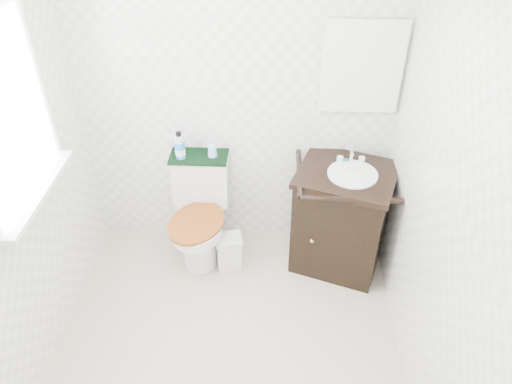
# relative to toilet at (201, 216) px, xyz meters

# --- Properties ---
(floor) EXTENTS (2.40, 2.40, 0.00)m
(floor) POSITION_rel_toilet_xyz_m (0.27, -0.97, -0.35)
(floor) COLOR beige
(floor) RESTS_ON ground
(wall_back) EXTENTS (2.40, 0.00, 2.40)m
(wall_back) POSITION_rel_toilet_xyz_m (0.27, 0.23, 0.85)
(wall_back) COLOR white
(wall_back) RESTS_ON ground
(wall_right) EXTENTS (0.00, 2.40, 2.40)m
(wall_right) POSITION_rel_toilet_xyz_m (1.37, -0.97, 0.85)
(wall_right) COLOR white
(wall_right) RESTS_ON ground
(window) EXTENTS (0.02, 0.70, 0.90)m
(window) POSITION_rel_toilet_xyz_m (-0.80, -0.72, 1.20)
(window) COLOR white
(window) RESTS_ON wall_left
(mirror) EXTENTS (0.50, 0.02, 0.60)m
(mirror) POSITION_rel_toilet_xyz_m (1.09, 0.21, 1.10)
(mirror) COLOR silver
(mirror) RESTS_ON wall_back
(toilet) EXTENTS (0.48, 0.67, 0.78)m
(toilet) POSITION_rel_toilet_xyz_m (0.00, 0.00, 0.00)
(toilet) COLOR white
(toilet) RESTS_ON floor
(vanity) EXTENTS (0.79, 0.73, 0.92)m
(vanity) POSITION_rel_toilet_xyz_m (1.04, -0.07, 0.09)
(vanity) COLOR black
(vanity) RESTS_ON floor
(trash_bin) EXTENTS (0.23, 0.20, 0.28)m
(trash_bin) POSITION_rel_toilet_xyz_m (0.22, -0.17, -0.20)
(trash_bin) COLOR silver
(trash_bin) RESTS_ON floor
(towel) EXTENTS (0.42, 0.22, 0.02)m
(towel) POSITION_rel_toilet_xyz_m (0.00, 0.12, 0.45)
(towel) COLOR black
(towel) RESTS_ON toilet
(mouthwash_bottle) EXTENTS (0.07, 0.07, 0.20)m
(mouthwash_bottle) POSITION_rel_toilet_xyz_m (-0.12, 0.09, 0.55)
(mouthwash_bottle) COLOR #1B84E6
(mouthwash_bottle) RESTS_ON towel
(cup) EXTENTS (0.07, 0.07, 0.08)m
(cup) POSITION_rel_toilet_xyz_m (0.10, 0.12, 0.50)
(cup) COLOR #97C0F7
(cup) RESTS_ON towel
(soap_bar) EXTENTS (0.07, 0.05, 0.02)m
(soap_bar) POSITION_rel_toilet_xyz_m (1.03, 0.07, 0.49)
(soap_bar) COLOR #19757B
(soap_bar) RESTS_ON vanity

